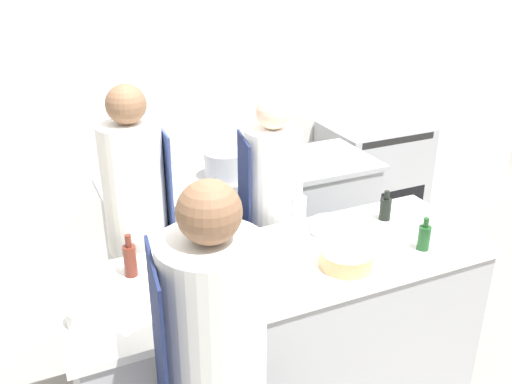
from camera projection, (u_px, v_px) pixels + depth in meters
wall_back at (163, 83)px, 4.52m from camera, size 8.00×0.06×2.80m
prep_counter at (282, 334)px, 3.14m from camera, size 2.29×0.78×0.93m
pass_counter at (245, 229)px, 4.26m from camera, size 2.03×0.68×0.93m
oven_range at (372, 173)px, 5.27m from camera, size 0.87×0.67×0.92m
chef_at_stove at (139, 235)px, 3.28m from camera, size 0.37×0.35×1.78m
chef_at_pass_far at (271, 221)px, 3.60m from camera, size 0.39×0.37×1.64m
bottle_olive_oil at (130, 260)px, 2.79m from camera, size 0.07×0.07×0.23m
bottle_vinegar at (424, 237)px, 3.04m from camera, size 0.07×0.07×0.19m
bottle_wine at (298, 213)px, 3.18m from camera, size 0.08×0.08×0.31m
bottle_cooking_oil at (385, 208)px, 3.36m from camera, size 0.07×0.07×0.18m
bottle_sauce at (163, 262)px, 2.80m from camera, size 0.07×0.07×0.19m
bowl_mixing_large at (329, 227)px, 3.23m from camera, size 0.21×0.21×0.07m
bowl_prep_small at (347, 259)px, 2.89m from camera, size 0.28×0.28×0.09m
bowl_ceramic_blue at (86, 315)px, 2.47m from camera, size 0.17×0.17×0.08m
cutting_board at (209, 298)px, 2.64m from camera, size 0.31×0.24×0.01m
stockpot at (225, 164)px, 3.93m from camera, size 0.29×0.29×0.19m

